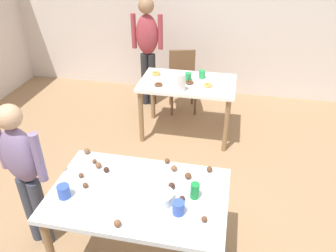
{
  "coord_description": "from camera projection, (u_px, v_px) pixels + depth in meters",
  "views": [
    {
      "loc": [
        0.45,
        -1.97,
        2.43
      ],
      "look_at": [
        -0.05,
        0.47,
        0.9
      ],
      "focal_mm": 35.42,
      "sensor_mm": 36.0,
      "label": 1
    }
  ],
  "objects": [
    {
      "name": "donut_far_2",
      "position": [
        158.0,
        85.0,
        3.99
      ],
      "size": [
        0.1,
        0.1,
        0.03
      ],
      "primitive_type": "torus",
      "color": "brown",
      "rests_on": "dining_table_far"
    },
    {
      "name": "cake_ball_3",
      "position": [
        98.0,
        165.0,
        2.65
      ],
      "size": [
        0.05,
        0.05,
        0.05
      ],
      "primitive_type": "sphere",
      "color": "brown",
      "rests_on": "dining_table_near"
    },
    {
      "name": "cake_ball_1",
      "position": [
        174.0,
        168.0,
        2.62
      ],
      "size": [
        0.05,
        0.05,
        0.05
      ],
      "primitive_type": "sphere",
      "color": "brown",
      "rests_on": "dining_table_near"
    },
    {
      "name": "cake_ball_13",
      "position": [
        106.0,
        170.0,
        2.61
      ],
      "size": [
        0.04,
        0.04,
        0.04
      ],
      "primitive_type": "sphere",
      "color": "#3D2319",
      "rests_on": "dining_table_near"
    },
    {
      "name": "cup_near_1",
      "position": [
        179.0,
        208.0,
        2.22
      ],
      "size": [
        0.08,
        0.08,
        0.1
      ],
      "primitive_type": "cylinder",
      "color": "#3351B2",
      "rests_on": "dining_table_near"
    },
    {
      "name": "cup_near_0",
      "position": [
        64.0,
        191.0,
        2.36
      ],
      "size": [
        0.09,
        0.09,
        0.1
      ],
      "primitive_type": "cylinder",
      "color": "#3351B2",
      "rests_on": "dining_table_near"
    },
    {
      "name": "mixing_bowl",
      "position": [
        162.0,
        197.0,
        2.32
      ],
      "size": [
        0.17,
        0.17,
        0.08
      ],
      "primitive_type": "cylinder",
      "color": "white",
      "rests_on": "dining_table_near"
    },
    {
      "name": "cup_far_0",
      "position": [
        202.0,
        74.0,
        4.17
      ],
      "size": [
        0.08,
        0.08,
        0.1
      ],
      "primitive_type": "cylinder",
      "color": "green",
      "rests_on": "dining_table_far"
    },
    {
      "name": "donut_far_0",
      "position": [
        190.0,
        82.0,
        4.05
      ],
      "size": [
        0.1,
        0.1,
        0.03
      ],
      "primitive_type": "torus",
      "color": "brown",
      "rests_on": "dining_table_far"
    },
    {
      "name": "person_adult_far",
      "position": [
        147.0,
        44.0,
        4.73
      ],
      "size": [
        0.45,
        0.22,
        1.59
      ],
      "color": "#28282D",
      "rests_on": "ground_plane"
    },
    {
      "name": "cake_ball_7",
      "position": [
        167.0,
        161.0,
        2.7
      ],
      "size": [
        0.04,
        0.04,
        0.04
      ],
      "primitive_type": "sphere",
      "color": "brown",
      "rests_on": "dining_table_near"
    },
    {
      "name": "dining_table_far",
      "position": [
        187.0,
        90.0,
        4.16
      ],
      "size": [
        1.18,
        0.73,
        0.75
      ],
      "color": "white",
      "rests_on": "ground_plane"
    },
    {
      "name": "cake_ball_10",
      "position": [
        85.0,
        185.0,
        2.45
      ],
      "size": [
        0.04,
        0.04,
        0.04
      ],
      "primitive_type": "sphere",
      "color": "brown",
      "rests_on": "dining_table_near"
    },
    {
      "name": "person_girl_near",
      "position": [
        24.0,
        169.0,
        2.57
      ],
      "size": [
        0.45,
        0.27,
        1.36
      ],
      "color": "#383D4C",
      "rests_on": "ground_plane"
    },
    {
      "name": "chair_far_table",
      "position": [
        182.0,
        77.0,
        4.87
      ],
      "size": [
        0.49,
        0.49,
        0.87
      ],
      "color": "brown",
      "rests_on": "ground_plane"
    },
    {
      "name": "cup_far_1",
      "position": [
        188.0,
        77.0,
        4.11
      ],
      "size": [
        0.08,
        0.08,
        0.1
      ],
      "primitive_type": "cylinder",
      "color": "green",
      "rests_on": "dining_table_far"
    },
    {
      "name": "soda_can",
      "position": [
        195.0,
        191.0,
        2.35
      ],
      "size": [
        0.07,
        0.07,
        0.12
      ],
      "primitive_type": "cylinder",
      "color": "#198438",
      "rests_on": "dining_table_near"
    },
    {
      "name": "cake_ball_8",
      "position": [
        87.0,
        151.0,
        2.81
      ],
      "size": [
        0.05,
        0.05,
        0.05
      ],
      "primitive_type": "sphere",
      "color": "brown",
      "rests_on": "dining_table_near"
    },
    {
      "name": "cake_ball_0",
      "position": [
        182.0,
        199.0,
        2.34
      ],
      "size": [
        0.04,
        0.04,
        0.04
      ],
      "primitive_type": "sphere",
      "color": "#3D2319",
      "rests_on": "dining_table_near"
    },
    {
      "name": "ground_plane",
      "position": [
        163.0,
        238.0,
        3.0
      ],
      "size": [
        6.4,
        6.4,
        0.0
      ],
      "primitive_type": "plane",
      "color": "#9E7A56"
    },
    {
      "name": "cake_ball_11",
      "position": [
        94.0,
        161.0,
        2.7
      ],
      "size": [
        0.04,
        0.04,
        0.04
      ],
      "primitive_type": "sphere",
      "color": "brown",
      "rests_on": "dining_table_near"
    },
    {
      "name": "cake_ball_9",
      "position": [
        117.0,
        223.0,
        2.14
      ],
      "size": [
        0.05,
        0.05,
        0.05
      ],
      "primitive_type": "sphere",
      "color": "brown",
      "rests_on": "dining_table_near"
    },
    {
      "name": "cake_ball_5",
      "position": [
        81.0,
        175.0,
        2.55
      ],
      "size": [
        0.04,
        0.04,
        0.04
      ],
      "primitive_type": "sphere",
      "color": "brown",
      "rests_on": "dining_table_near"
    },
    {
      "name": "dining_table_near",
      "position": [
        139.0,
        202.0,
        2.47
      ],
      "size": [
        1.3,
        0.81,
        0.75
      ],
      "color": "silver",
      "rests_on": "ground_plane"
    },
    {
      "name": "pitcher_far",
      "position": [
        181.0,
        83.0,
        3.82
      ],
      "size": [
        0.11,
        0.11,
        0.21
      ],
      "primitive_type": "cylinder",
      "color": "white",
      "rests_on": "dining_table_far"
    },
    {
      "name": "cake_ball_6",
      "position": [
        209.0,
        169.0,
        2.61
      ],
      "size": [
        0.05,
        0.05,
        0.05
      ],
      "primitive_type": "sphere",
      "color": "brown",
      "rests_on": "dining_table_near"
    },
    {
      "name": "fork_near",
      "position": [
        104.0,
        204.0,
        2.31
      ],
      "size": [
        0.17,
        0.02,
        0.01
      ],
      "primitive_type": "cube",
      "color": "silver",
      "rests_on": "dining_table_near"
    },
    {
      "name": "donut_far_3",
      "position": [
        156.0,
        73.0,
        4.29
      ],
      "size": [
        0.12,
        0.12,
        0.04
      ],
      "primitive_type": "torus",
      "color": "gold",
      "rests_on": "dining_table_far"
    },
    {
      "name": "cake_ball_2",
      "position": [
        172.0,
        186.0,
        2.44
      ],
      "size": [
        0.05,
        0.05,
        0.05
      ],
      "primitive_type": "sphere",
      "color": "#3D2319",
      "rests_on": "dining_table_near"
    },
    {
      "name": "cake_ball_12",
      "position": [
        204.0,
        219.0,
        2.17
      ],
      "size": [
        0.04,
        0.04,
        0.04
      ],
      "primitive_type": "sphere",
      "color": "brown",
      "rests_on": "dining_table_near"
    },
    {
      "name": "donut_far_1",
      "position": [
        208.0,
        85.0,
        3.98
      ],
      "size": [
        0.11,
        0.11,
        0.03
      ],
      "primitive_type": "torus",
      "color": "gold",
      "rests_on": "dining_table_far"
    },
    {
      "name": "wall_back",
      "position": [
        208.0,
        11.0,
        4.98
      ],
      "size": [
        6.4,
        0.1,
        2.6
      ],
      "primitive_type": "cube",
      "color": "silver",
      "rests_on": "ground_plane"
    },
    {
      "name": "cake_ball_4",
      "position": [
        188.0,
        176.0,
        2.54
      ],
      "size": [
        0.05,
        0.05,
        0.05
      ],
      "primitive_type": "sphere",
      "color": "brown",
      "rests_on": "dining_table_near"
    }
  ]
}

